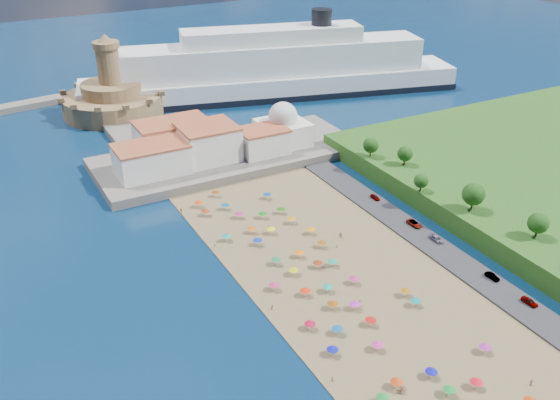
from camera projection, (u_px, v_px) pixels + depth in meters
ground at (314, 274)px, 152.20m from camera, size 700.00×700.00×0.00m
terrace at (229, 156)px, 212.69m from camera, size 90.00×36.00×3.00m
jetty at (136, 135)px, 230.88m from camera, size 18.00×70.00×2.40m
waterfront_buildings at (191, 145)px, 204.75m from camera, size 57.00×29.00×11.00m
domed_building at (283, 127)px, 216.11m from camera, size 16.00×16.00×15.00m
fortress at (113, 98)px, 251.77m from camera, size 40.00×40.00×32.40m
cruise_ship at (272, 71)px, 271.60m from camera, size 166.50×65.26×36.22m
beach_parasols at (334, 292)px, 142.19m from camera, size 31.65×115.98×2.20m
beachgoers at (316, 283)px, 147.00m from camera, size 35.55×97.52×1.89m
parked_cars at (442, 242)px, 162.95m from camera, size 2.35×62.29×1.36m
hillside_trees at (492, 206)px, 162.37m from camera, size 13.40×104.82×7.94m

